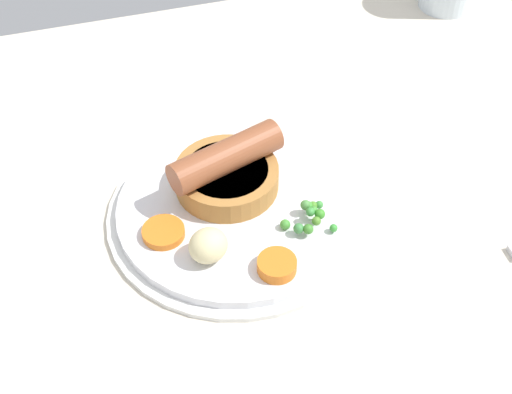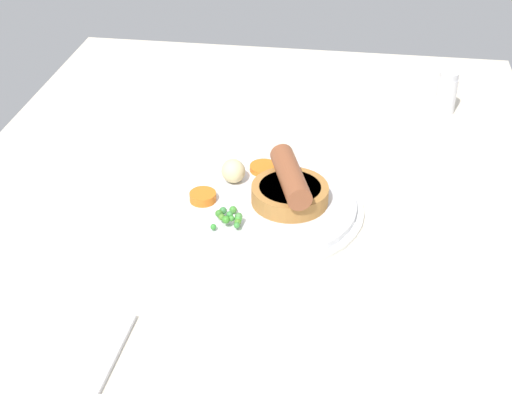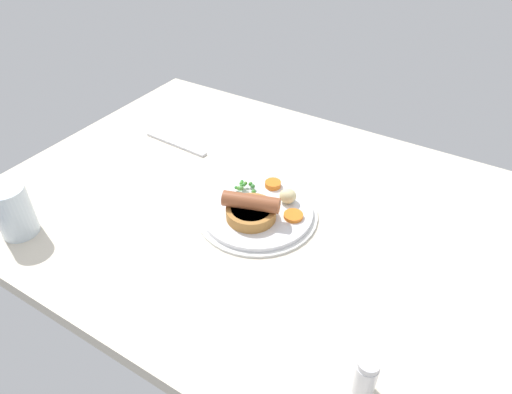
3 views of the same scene
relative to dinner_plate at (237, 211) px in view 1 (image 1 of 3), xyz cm
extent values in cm
cube|color=beige|center=(-1.17, 2.94, -2.07)|extent=(110.00, 80.00, 3.00)
cylinder|color=silver|center=(0.00, 0.00, -0.32)|extent=(23.97, 23.97, 0.50)
cylinder|color=silver|center=(0.00, 0.00, 0.13)|extent=(22.05, 22.05, 1.40)
cylinder|color=#AD7538|center=(0.19, -2.57, 1.97)|extent=(9.66, 9.66, 2.26)
cylinder|color=#33190C|center=(0.19, -2.57, 2.95)|extent=(7.73, 7.73, 0.30)
cylinder|color=brown|center=(0.19, -2.57, 4.60)|extent=(11.28, 6.26, 3.02)
sphere|color=#42832E|center=(-6.14, 2.60, 1.68)|extent=(0.78, 0.78, 0.78)
sphere|color=#419135|center=(-6.09, 3.71, 1.98)|extent=(0.72, 0.72, 0.72)
sphere|color=#3D913E|center=(-5.64, 4.02, 2.21)|extent=(0.80, 0.80, 0.80)
sphere|color=#3C832C|center=(-4.94, 5.47, 1.71)|extent=(0.92, 0.92, 0.92)
sphere|color=#3B843F|center=(-4.19, 5.11, 1.66)|extent=(0.95, 0.95, 0.95)
sphere|color=green|center=(-5.83, 2.73, 1.81)|extent=(0.92, 0.92, 0.92)
sphere|color=#3B8E29|center=(-6.44, 4.32, 1.99)|extent=(0.94, 0.94, 0.94)
sphere|color=#3C8F3A|center=(-6.92, 3.23, 1.65)|extent=(0.72, 0.72, 0.72)
sphere|color=#4F882B|center=(-5.89, 4.93, 1.89)|extent=(0.81, 0.81, 0.81)
sphere|color=green|center=(-7.24, 5.71, 1.36)|extent=(0.72, 0.72, 0.72)
sphere|color=#4A893F|center=(-5.59, 3.29, 2.02)|extent=(0.93, 0.93, 0.93)
sphere|color=#498929|center=(-6.32, 2.75, 1.71)|extent=(0.81, 0.81, 0.81)
sphere|color=#428E33|center=(-3.32, 4.03, 1.31)|extent=(0.94, 0.94, 0.94)
ellipsoid|color=beige|center=(3.95, 5.25, 2.33)|extent=(4.32, 4.14, 3.00)
cylinder|color=orange|center=(-0.81, 8.26, 1.39)|extent=(4.63, 4.63, 1.12)
cylinder|color=orange|center=(7.14, 1.68, 1.20)|extent=(4.66, 4.66, 0.73)
camera|label=1|loc=(11.44, 43.51, 48.06)|focal=50.00mm
camera|label=2|loc=(-73.75, -9.22, 51.05)|focal=50.00mm
camera|label=3|loc=(35.87, -59.01, 58.27)|focal=32.00mm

